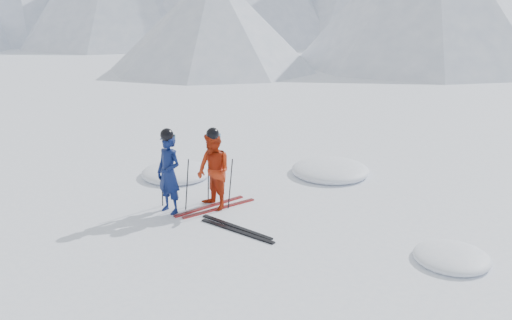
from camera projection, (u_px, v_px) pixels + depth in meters
The scene contains 12 objects.
ground at pixel (326, 239), 9.75m from camera, with size 160.00×160.00×0.00m, color white.
skier_blue at pixel (169, 174), 10.72m from camera, with size 0.59×0.39×1.63m, color #0C194C.
skier_red at pixel (214, 171), 10.91m from camera, with size 0.77×0.60×1.59m, color #B52B0E.
pole_blue_left at pixel (162, 182), 11.06m from camera, with size 0.02×0.02×1.09m, color black.
pole_blue_right at pixel (187, 185), 10.89m from camera, with size 0.02×0.02×1.09m, color black.
pole_red_left at pixel (208, 178), 11.34m from camera, with size 0.02×0.02×1.06m, color black.
pole_red_right at pixel (230, 184), 10.98m from camera, with size 0.02×0.02×1.06m, color black.
ski_worn_left at pixel (210, 206), 11.20m from camera, with size 0.09×1.70×0.03m, color black.
ski_worn_right at pixel (219, 208), 11.09m from camera, with size 0.09×1.70×0.03m, color black.
ski_loose_a at pixel (236, 227), 10.21m from camera, with size 0.09×1.70×0.03m, color black.
ski_loose_b at pixel (237, 231), 10.04m from camera, with size 0.09×1.70×0.03m, color black.
snow_lumps at pixel (287, 184), 12.56m from camera, with size 8.07×4.81×0.42m.
Camera 1 is at (3.15, -8.40, 4.27)m, focal length 38.00 mm.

